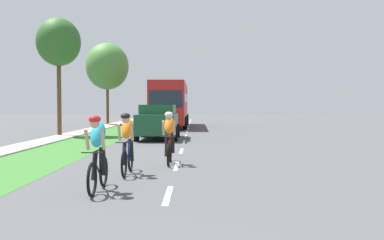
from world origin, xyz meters
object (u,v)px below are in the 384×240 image
(cyclist_distant, at_px, (169,137))
(suv_dark_green, at_px, (158,121))
(cyclist_lead, at_px, (98,152))
(street_tree_far, at_px, (107,66))
(street_tree_near, at_px, (59,43))
(bus_red, at_px, (171,102))
(cyclist_trailing, at_px, (127,143))

(cyclist_distant, xyz_separation_m, suv_dark_green, (-1.16, 9.45, 0.14))
(cyclist_lead, xyz_separation_m, street_tree_far, (-5.98, 29.93, 4.46))
(cyclist_distant, bearing_deg, street_tree_near, 121.08)
(cyclist_lead, distance_m, street_tree_near, 17.45)
(cyclist_lead, relative_size, street_tree_near, 0.25)
(cyclist_lead, height_order, bus_red, bus_red)
(bus_red, relative_size, street_tree_far, 1.57)
(cyclist_trailing, height_order, street_tree_far, street_tree_far)
(cyclist_distant, distance_m, street_tree_far, 27.20)
(street_tree_far, bearing_deg, bus_red, -35.42)
(cyclist_distant, bearing_deg, cyclist_lead, -106.60)
(bus_red, relative_size, street_tree_near, 1.71)
(cyclist_trailing, bearing_deg, suv_dark_green, 91.00)
(cyclist_lead, relative_size, bus_red, 0.15)
(cyclist_distant, distance_m, street_tree_near, 14.42)
(cyclist_distant, relative_size, suv_dark_green, 0.37)
(suv_dark_green, xyz_separation_m, bus_red, (-0.04, 12.14, 1.03))
(suv_dark_green, bearing_deg, cyclist_lead, -90.22)
(cyclist_lead, xyz_separation_m, suv_dark_green, (0.05, 13.53, 0.14))
(cyclist_trailing, relative_size, street_tree_far, 0.23)
(cyclist_trailing, bearing_deg, street_tree_near, 114.13)
(cyclist_distant, bearing_deg, cyclist_trailing, -117.01)
(cyclist_lead, xyz_separation_m, street_tree_near, (-5.85, 15.80, 4.54))
(cyclist_lead, xyz_separation_m, cyclist_trailing, (0.25, 2.19, 0.00))
(cyclist_lead, height_order, street_tree_far, street_tree_far)
(cyclist_distant, height_order, street_tree_far, street_tree_far)
(cyclist_distant, bearing_deg, suv_dark_green, 97.02)
(cyclist_trailing, height_order, street_tree_near, street_tree_near)
(street_tree_near, distance_m, street_tree_far, 14.13)
(cyclist_lead, distance_m, street_tree_far, 30.85)
(bus_red, distance_m, street_tree_near, 11.96)
(cyclist_trailing, bearing_deg, cyclist_distant, 62.99)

